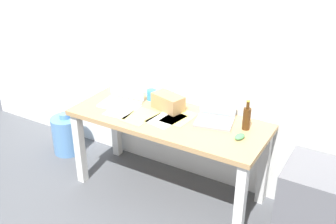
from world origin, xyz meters
TOP-DOWN VIEW (x-y plane):
  - ground_plane at (0.00, 0.00)m, footprint 8.00×8.00m
  - back_wall at (0.00, 0.38)m, footprint 5.20×0.08m
  - desk at (0.00, 0.00)m, footprint 1.62×0.65m
  - laptop_left at (-0.48, 0.03)m, footprint 0.35×0.28m
  - laptop_right at (0.35, 0.14)m, footprint 0.33×0.30m
  - beer_bottle at (0.61, 0.13)m, footprint 0.06×0.06m
  - computer_mouse at (0.62, -0.03)m, footprint 0.08×0.11m
  - cardboard_box at (-0.08, 0.13)m, footprint 0.30×0.21m
  - coffee_mug at (-0.30, 0.23)m, footprint 0.08×0.08m
  - paper_sheet_center at (-0.00, -0.03)m, footprint 0.26×0.33m
  - paper_sheet_near_back at (0.08, 0.05)m, footprint 0.23×0.31m
  - paper_sheet_front_left at (-0.40, -0.07)m, footprint 0.23×0.31m
  - paper_yellow_folder at (-0.20, -0.10)m, footprint 0.23×0.31m
  - water_cooler_jug at (-1.22, 0.05)m, footprint 0.29×0.29m
  - filing_cabinet at (1.17, 0.04)m, footprint 0.40×0.48m

SIDE VIEW (x-z plane):
  - ground_plane at x=0.00m, z-range 0.00..0.00m
  - water_cooler_jug at x=-1.22m, z-range -0.02..0.41m
  - filing_cabinet at x=1.17m, z-range 0.00..0.61m
  - desk at x=0.00m, z-range 0.25..0.97m
  - paper_sheet_center at x=0.00m, z-range 0.72..0.72m
  - paper_sheet_near_back at x=0.08m, z-range 0.72..0.72m
  - paper_sheet_front_left at x=-0.40m, z-range 0.72..0.72m
  - paper_yellow_folder at x=-0.20m, z-range 0.72..0.72m
  - computer_mouse at x=0.62m, z-range 0.72..0.76m
  - laptop_right at x=0.35m, z-range 0.66..0.86m
  - coffee_mug at x=-0.30m, z-range 0.72..0.82m
  - laptop_left at x=-0.48m, z-range 0.65..0.89m
  - cardboard_box at x=-0.08m, z-range 0.72..0.85m
  - beer_bottle at x=0.61m, z-range 0.70..0.93m
  - back_wall at x=0.00m, z-range 0.00..2.60m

